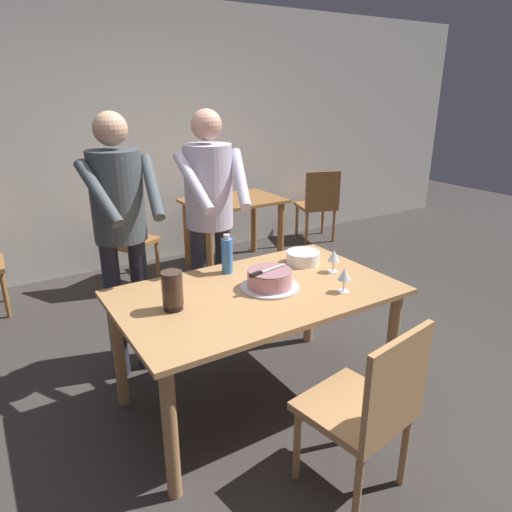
# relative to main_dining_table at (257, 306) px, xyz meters

# --- Properties ---
(ground_plane) EXTENTS (14.00, 14.00, 0.00)m
(ground_plane) POSITION_rel_main_dining_table_xyz_m (0.00, 0.00, -0.65)
(ground_plane) COLOR #383330
(back_wall) EXTENTS (10.00, 0.12, 2.70)m
(back_wall) POSITION_rel_main_dining_table_xyz_m (0.00, 2.81, 0.70)
(back_wall) COLOR beige
(back_wall) RESTS_ON ground_plane
(main_dining_table) EXTENTS (1.59, 0.96, 0.75)m
(main_dining_table) POSITION_rel_main_dining_table_xyz_m (0.00, 0.00, 0.00)
(main_dining_table) COLOR tan
(main_dining_table) RESTS_ON ground_plane
(cake_on_platter) EXTENTS (0.34, 0.34, 0.11)m
(cake_on_platter) POSITION_rel_main_dining_table_xyz_m (0.08, -0.01, 0.15)
(cake_on_platter) COLOR silver
(cake_on_platter) RESTS_ON main_dining_table
(cake_knife) EXTENTS (0.27, 0.07, 0.02)m
(cake_knife) POSITION_rel_main_dining_table_xyz_m (0.01, -0.03, 0.22)
(cake_knife) COLOR silver
(cake_knife) RESTS_ON cake_on_platter
(plate_stack) EXTENTS (0.22, 0.22, 0.08)m
(plate_stack) POSITION_rel_main_dining_table_xyz_m (0.49, 0.21, 0.14)
(plate_stack) COLOR white
(plate_stack) RESTS_ON main_dining_table
(wine_glass_near) EXTENTS (0.08, 0.08, 0.14)m
(wine_glass_near) POSITION_rel_main_dining_table_xyz_m (0.41, -0.28, 0.21)
(wine_glass_near) COLOR silver
(wine_glass_near) RESTS_ON main_dining_table
(wine_glass_far) EXTENTS (0.08, 0.08, 0.14)m
(wine_glass_far) POSITION_rel_main_dining_table_xyz_m (0.56, -0.02, 0.21)
(wine_glass_far) COLOR silver
(wine_glass_far) RESTS_ON main_dining_table
(water_bottle) EXTENTS (0.07, 0.07, 0.25)m
(water_bottle) POSITION_rel_main_dining_table_xyz_m (-0.01, 0.33, 0.22)
(water_bottle) COLOR #387AC6
(water_bottle) RESTS_ON main_dining_table
(hurricane_lamp) EXTENTS (0.11, 0.11, 0.21)m
(hurricane_lamp) POSITION_rel_main_dining_table_xyz_m (-0.50, 0.03, 0.21)
(hurricane_lamp) COLOR black
(hurricane_lamp) RESTS_ON main_dining_table
(person_cutting_cake) EXTENTS (0.46, 0.57, 1.72)m
(person_cutting_cake) POSITION_rel_main_dining_table_xyz_m (0.06, 0.69, 0.43)
(person_cutting_cake) COLOR #2D2D38
(person_cutting_cake) RESTS_ON ground_plane
(person_standing_beside) EXTENTS (0.47, 0.56, 1.72)m
(person_standing_beside) POSITION_rel_main_dining_table_xyz_m (-0.54, 0.72, 0.43)
(person_standing_beside) COLOR #2D2D38
(person_standing_beside) RESTS_ON ground_plane
(chair_near_side) EXTENTS (0.50, 0.50, 0.90)m
(chair_near_side) POSITION_rel_main_dining_table_xyz_m (0.06, -0.86, -0.15)
(chair_near_side) COLOR tan
(chair_near_side) RESTS_ON ground_plane
(background_table) EXTENTS (1.00, 0.70, 0.74)m
(background_table) POSITION_rel_main_dining_table_xyz_m (1.03, 2.11, -0.07)
(background_table) COLOR #9E6633
(background_table) RESTS_ON ground_plane
(background_chair_0) EXTENTS (0.55, 0.55, 0.90)m
(background_chair_0) POSITION_rel_main_dining_table_xyz_m (2.36, 2.33, -0.15)
(background_chair_0) COLOR #9E6633
(background_chair_0) RESTS_ON ground_plane
(background_chair_2) EXTENTS (0.59, 0.59, 0.90)m
(background_chair_2) POSITION_rel_main_dining_table_xyz_m (-0.14, 2.21, -0.15)
(background_chair_2) COLOR #9E6633
(background_chair_2) RESTS_ON ground_plane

